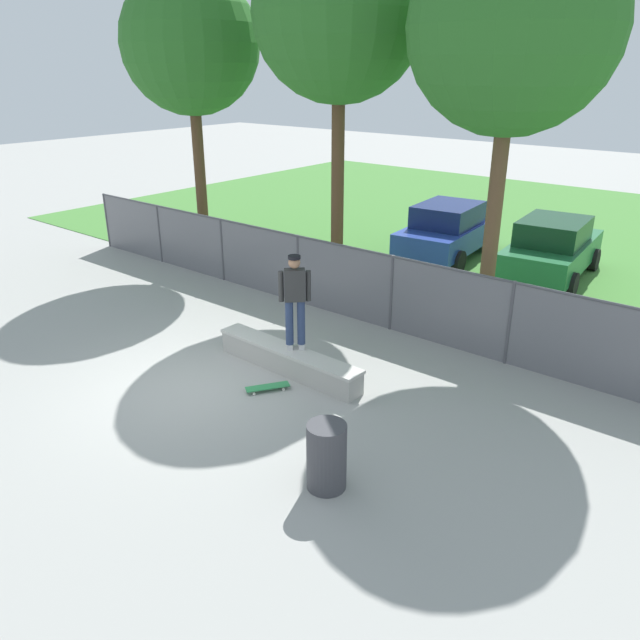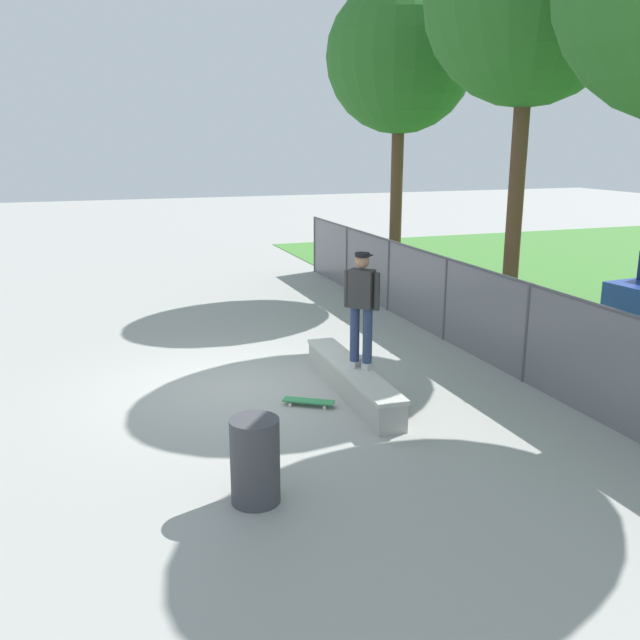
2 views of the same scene
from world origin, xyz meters
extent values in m
plane|color=#9E9E99|center=(0.00, 0.00, 0.00)|extent=(80.00, 80.00, 0.00)
cube|color=#478438|center=(0.00, 14.94, 0.01)|extent=(31.00, 20.00, 0.02)
cube|color=#A8A59E|center=(0.97, 1.66, 0.21)|extent=(3.32, 0.53, 0.42)
cube|color=beige|center=(0.97, 1.66, 0.45)|extent=(3.36, 0.58, 0.06)
cube|color=beige|center=(0.98, 1.70, 0.53)|extent=(0.26, 0.27, 0.10)
cube|color=beige|center=(1.14, 1.85, 0.53)|extent=(0.26, 0.27, 0.10)
cylinder|color=navy|center=(1.00, 1.68, 1.02)|extent=(0.15, 0.15, 0.88)
cylinder|color=navy|center=(1.16, 1.83, 1.02)|extent=(0.15, 0.15, 0.88)
cube|color=#2D2D2D|center=(1.08, 1.76, 1.76)|extent=(0.43, 0.42, 0.60)
cylinder|color=#2D2D2D|center=(0.90, 1.59, 1.74)|extent=(0.10, 0.10, 0.58)
cylinder|color=#2D2D2D|center=(1.27, 1.93, 1.74)|extent=(0.10, 0.10, 0.58)
sphere|color=#9E7051|center=(1.08, 1.76, 2.19)|extent=(0.22, 0.22, 0.22)
cylinder|color=black|center=(1.08, 1.76, 2.29)|extent=(0.23, 0.23, 0.06)
cube|color=black|center=(0.99, 1.85, 2.27)|extent=(0.23, 0.22, 0.02)
cube|color=#2D8C4C|center=(1.19, 0.85, 0.08)|extent=(0.60, 0.78, 0.02)
cube|color=#B2B2B7|center=(1.34, 1.08, 0.06)|extent=(0.15, 0.13, 0.02)
cube|color=#B2B2B7|center=(1.04, 0.62, 0.06)|extent=(0.15, 0.13, 0.02)
cylinder|color=silver|center=(1.41, 1.03, 0.03)|extent=(0.05, 0.06, 0.05)
cylinder|color=silver|center=(1.27, 1.12, 0.03)|extent=(0.05, 0.06, 0.05)
cylinder|color=silver|center=(1.11, 0.57, 0.03)|extent=(0.05, 0.06, 0.05)
cylinder|color=silver|center=(0.97, 0.67, 0.03)|extent=(0.05, 0.06, 0.05)
cylinder|color=#4C4C51|center=(-9.50, 4.64, 0.86)|extent=(0.07, 0.07, 1.72)
cylinder|color=#4C4C51|center=(-6.79, 4.64, 0.86)|extent=(0.07, 0.07, 1.72)
cylinder|color=#4C4C51|center=(-4.07, 4.64, 0.86)|extent=(0.07, 0.07, 1.72)
cylinder|color=#4C4C51|center=(-1.36, 4.64, 0.86)|extent=(0.07, 0.07, 1.72)
cylinder|color=#4C4C51|center=(1.36, 4.64, 0.86)|extent=(0.07, 0.07, 1.72)
cylinder|color=#4C4C51|center=(4.07, 4.64, 0.86)|extent=(0.07, 0.07, 1.72)
cylinder|color=#4C4C51|center=(0.00, 4.64, 1.69)|extent=(19.00, 0.05, 0.05)
cube|color=slate|center=(0.00, 4.64, 0.86)|extent=(19.00, 0.01, 1.72)
cylinder|color=#513823|center=(-6.09, 5.76, 2.30)|extent=(0.32, 0.32, 4.61)
sphere|color=#286623|center=(-6.09, 5.76, 6.02)|extent=(3.77, 3.77, 3.77)
cylinder|color=#513823|center=(-1.29, 6.11, 2.55)|extent=(0.32, 0.32, 5.09)
sphere|color=#286623|center=(-1.29, 6.11, 6.59)|extent=(4.01, 4.01, 4.01)
cylinder|color=brown|center=(3.03, 5.77, 2.33)|extent=(0.32, 0.32, 4.66)
sphere|color=#286623|center=(3.03, 5.77, 6.16)|extent=(3.99, 3.99, 3.99)
cube|color=#233D9E|center=(-0.40, 10.53, 0.67)|extent=(2.18, 4.35, 0.70)
cube|color=navy|center=(-0.38, 10.38, 1.34)|extent=(1.78, 2.24, 0.64)
cylinder|color=black|center=(-1.41, 11.74, 0.32)|extent=(0.28, 0.66, 0.64)
cylinder|color=black|center=(0.38, 11.90, 0.32)|extent=(0.28, 0.66, 0.64)
cylinder|color=black|center=(-1.17, 9.15, 0.32)|extent=(0.28, 0.66, 0.64)
cylinder|color=black|center=(0.62, 9.31, 0.32)|extent=(0.28, 0.66, 0.64)
cube|color=#1E6638|center=(2.77, 10.55, 0.67)|extent=(2.18, 4.35, 0.70)
cube|color=#10381E|center=(2.78, 10.40, 1.34)|extent=(1.78, 2.24, 0.64)
cylinder|color=black|center=(1.76, 11.76, 0.32)|extent=(0.28, 0.66, 0.64)
cylinder|color=black|center=(3.55, 11.92, 0.32)|extent=(0.28, 0.66, 0.64)
cylinder|color=black|center=(1.99, 9.17, 0.32)|extent=(0.28, 0.66, 0.64)
cylinder|color=black|center=(3.79, 9.33, 0.32)|extent=(0.28, 0.66, 0.64)
cylinder|color=#3F3F44|center=(3.74, -0.64, 0.50)|extent=(0.56, 0.56, 1.00)
camera|label=1|loc=(8.19, -6.26, 5.50)|focal=34.76mm
camera|label=2|loc=(10.60, -2.29, 3.96)|focal=38.48mm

